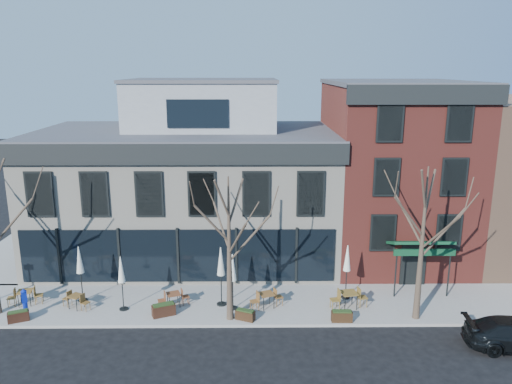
{
  "coord_description": "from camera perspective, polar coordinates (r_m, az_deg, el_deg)",
  "views": [
    {
      "loc": [
        4.05,
        -25.79,
        11.95
      ],
      "look_at": [
        4.3,
        2.0,
        4.98
      ],
      "focal_mm": 35.0,
      "sensor_mm": 36.0,
      "label": 1
    }
  ],
  "objects": [
    {
      "name": "tree_mid",
      "position": [
        23.38,
        -3.06,
        -6.37
      ],
      "size": [
        3.5,
        3.55,
        7.04
      ],
      "color": "#382B21",
      "rests_on": "sidewalk_front"
    },
    {
      "name": "sidewalk_front",
      "position": [
        26.47,
        -2.25,
        -12.6
      ],
      "size": [
        33.5,
        4.7,
        0.15
      ],
      "primitive_type": "cube",
      "color": "gray",
      "rests_on": "ground"
    },
    {
      "name": "planter_3",
      "position": [
        24.84,
        9.78,
        -13.79
      ],
      "size": [
        1.0,
        0.42,
        0.55
      ],
      "color": "#322010",
      "rests_on": "sidewalk_front"
    },
    {
      "name": "corner_building",
      "position": [
        31.94,
        -7.66,
        0.87
      ],
      "size": [
        18.39,
        10.39,
        11.1
      ],
      "color": "beige",
      "rests_on": "ground"
    },
    {
      "name": "cafe_set_4",
      "position": [
        25.69,
        1.21,
        -12.09
      ],
      "size": [
        1.79,
        1.07,
        0.93
      ],
      "color": "brown",
      "rests_on": "sidewalk_front"
    },
    {
      "name": "cafe_set_1",
      "position": [
        27.19,
        -19.87,
        -11.54
      ],
      "size": [
        1.61,
        1.03,
        0.84
      ],
      "color": "brown",
      "rests_on": "sidewalk_front"
    },
    {
      "name": "umbrella_4",
      "position": [
        26.43,
        10.37,
        -7.77
      ],
      "size": [
        0.47,
        0.47,
        2.94
      ],
      "color": "black",
      "rests_on": "sidewalk_front"
    },
    {
      "name": "tree_right",
      "position": [
        24.6,
        18.48,
        -5.49
      ],
      "size": [
        3.72,
        3.77,
        7.48
      ],
      "color": "#382B21",
      "rests_on": "sidewalk_front"
    },
    {
      "name": "umbrella_3",
      "position": [
        24.94,
        -2.7,
        -8.96
      ],
      "size": [
        0.47,
        0.47,
        2.91
      ],
      "color": "black",
      "rests_on": "sidewalk_front"
    },
    {
      "name": "ground",
      "position": [
        28.71,
        -8.74,
        -10.7
      ],
      "size": [
        120.0,
        120.0,
        0.0
      ],
      "primitive_type": "plane",
      "color": "black",
      "rests_on": "ground"
    },
    {
      "name": "cafe_set_0",
      "position": [
        28.52,
        -24.88,
        -10.73
      ],
      "size": [
        1.78,
        0.84,
        0.91
      ],
      "color": "brown",
      "rests_on": "sidewalk_front"
    },
    {
      "name": "red_brick_building",
      "position": [
        32.66,
        15.41,
        2.41
      ],
      "size": [
        8.2,
        11.78,
        11.18
      ],
      "color": "maroon",
      "rests_on": "ground"
    },
    {
      "name": "planter_2",
      "position": [
        24.65,
        -1.24,
        -13.86
      ],
      "size": [
        1.0,
        0.71,
        0.52
      ],
      "color": "black",
      "rests_on": "sidewalk_front"
    },
    {
      "name": "planter_1",
      "position": [
        25.4,
        -10.51,
        -13.08
      ],
      "size": [
        1.2,
        0.85,
        0.62
      ],
      "color": "black",
      "rests_on": "sidewalk_front"
    },
    {
      "name": "planter_0",
      "position": [
        27.02,
        -25.52,
        -12.68
      ],
      "size": [
        1.02,
        0.73,
        0.53
      ],
      "color": "black",
      "rests_on": "sidewalk_front"
    },
    {
      "name": "umbrella_1",
      "position": [
        25.71,
        -15.15,
        -8.87
      ],
      "size": [
        0.45,
        0.45,
        2.82
      ],
      "color": "black",
      "rests_on": "sidewalk_front"
    },
    {
      "name": "call_box",
      "position": [
        27.05,
        -24.91,
        -11.36
      ],
      "size": [
        0.31,
        0.29,
        1.48
      ],
      "color": "#0C23A8",
      "rests_on": "sidewalk_front"
    },
    {
      "name": "umbrella_2",
      "position": [
        25.3,
        -4.04,
        -8.25
      ],
      "size": [
        0.5,
        0.5,
        3.12
      ],
      "color": "black",
      "rests_on": "sidewalk_front"
    },
    {
      "name": "umbrella_0",
      "position": [
        27.22,
        -19.5,
        -7.64
      ],
      "size": [
        0.48,
        0.48,
        2.98
      ],
      "color": "black",
      "rests_on": "sidewalk_front"
    },
    {
      "name": "sidewalk_side",
      "position": [
        37.23,
        -24.9,
        -5.9
      ],
      "size": [
        4.5,
        12.0,
        0.15
      ],
      "primitive_type": "cube",
      "color": "gray",
      "rests_on": "ground"
    },
    {
      "name": "cafe_set_5",
      "position": [
        26.05,
        10.56,
        -11.83
      ],
      "size": [
        2.0,
        0.91,
        1.03
      ],
      "color": "brown",
      "rests_on": "sidewalk_front"
    },
    {
      "name": "cafe_set_2",
      "position": [
        26.15,
        -9.4,
        -11.88
      ],
      "size": [
        1.66,
        0.94,
        0.85
      ],
      "color": "brown",
      "rests_on": "sidewalk_front"
    }
  ]
}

